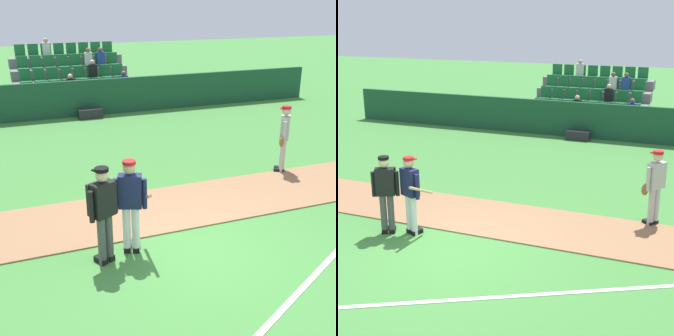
{
  "view_description": "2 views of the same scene",
  "coord_description": "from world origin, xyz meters",
  "views": [
    {
      "loc": [
        -3.03,
        -6.34,
        4.31
      ],
      "look_at": [
        0.13,
        1.93,
        0.94
      ],
      "focal_mm": 47.88,
      "sensor_mm": 36.0,
      "label": 1
    },
    {
      "loc": [
        4.58,
        -8.24,
        4.64
      ],
      "look_at": [
        0.43,
        2.16,
        1.22
      ],
      "focal_mm": 53.93,
      "sensor_mm": 36.0,
      "label": 2
    }
  ],
  "objects": [
    {
      "name": "ground_plane",
      "position": [
        0.0,
        0.0,
        0.0
      ],
      "size": [
        80.0,
        80.0,
        0.0
      ],
      "primitive_type": "plane",
      "color": "#42843A"
    },
    {
      "name": "infield_dirt_path",
      "position": [
        0.0,
        1.93,
        0.01
      ],
      "size": [
        28.0,
        2.12,
        0.03
      ],
      "primitive_type": "cube",
      "color": "#9E704C",
      "rests_on": "ground"
    },
    {
      "name": "foul_line_chalk",
      "position": [
        3.0,
        -0.5,
        0.01
      ],
      "size": [
        10.58,
        5.85,
        0.01
      ],
      "primitive_type": "cube",
      "rotation": [
        0.0,
        0.0,
        0.5
      ],
      "color": "white",
      "rests_on": "ground"
    },
    {
      "name": "dugout_fence",
      "position": [
        0.0,
        10.77,
        0.69
      ],
      "size": [
        20.0,
        0.16,
        1.39
      ],
      "primitive_type": "cube",
      "color": "#19472D",
      "rests_on": "ground"
    },
    {
      "name": "stadium_bleachers",
      "position": [
        0.01,
        13.07,
        0.74
      ],
      "size": [
        5.0,
        3.8,
        2.7
      ],
      "color": "slate",
      "rests_on": "ground"
    },
    {
      "name": "batter_navy_jersey",
      "position": [
        -1.11,
        0.49,
        0.97
      ],
      "size": [
        0.6,
        0.8,
        1.76
      ],
      "color": "white",
      "rests_on": "ground"
    },
    {
      "name": "umpire_home_plate",
      "position": [
        -1.64,
        0.34,
        1.0
      ],
      "size": [
        0.54,
        0.44,
        1.76
      ],
      "color": "#4C4C4C",
      "rests_on": "ground"
    },
    {
      "name": "runner_grey_jersey",
      "position": [
        3.72,
        2.94,
        0.96
      ],
      "size": [
        0.51,
        0.55,
        1.76
      ],
      "color": "#B2B2B2",
      "rests_on": "ground"
    },
    {
      "name": "equipment_bag",
      "position": [
        0.16,
        10.32,
        0.18
      ],
      "size": [
        0.9,
        0.36,
        0.36
      ],
      "primitive_type": "cube",
      "color": "#232328",
      "rests_on": "ground"
    }
  ]
}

